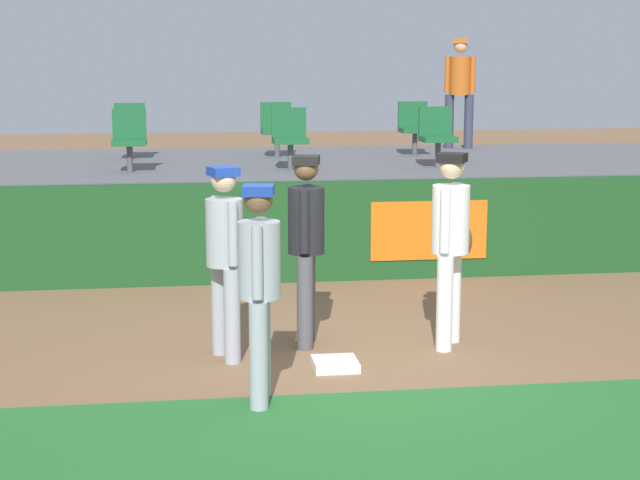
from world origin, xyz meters
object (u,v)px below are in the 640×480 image
Objects in this scene: player_coach_visitor at (225,249)px; seat_back_center at (277,126)px; spectator_hooded at (460,85)px; first_base at (335,364)px; player_runner_visitor at (259,278)px; player_fielder_home at (451,236)px; player_umpire at (306,237)px; seat_front_right at (437,133)px; seat_back_right at (414,125)px; seat_front_left at (129,137)px; seat_back_left at (130,128)px; seat_front_center at (290,135)px.

seat_back_center is at bearing 151.36° from player_coach_visitor.
first_base is at bearing 83.62° from spectator_hooded.
player_coach_visitor is at bearing -161.06° from player_runner_visitor.
player_fielder_home reaches higher than player_umpire.
seat_front_right is at bearing 126.63° from player_coach_visitor.
seat_front_left is (-4.34, -1.80, -0.00)m from seat_back_right.
seat_front_right is 2.76m from seat_back_center.
seat_back_left is 0.46× the size of spectator_hooded.
first_base is at bearing -73.08° from seat_back_left.
seat_front_center is at bearing 88.30° from first_base.
spectator_hooded is at bearing -167.52° from player_fielder_home.
seat_back_right is (3.06, 7.72, 0.70)m from player_runner_visitor.
seat_back_left is (-4.42, 0.00, 0.00)m from seat_back_right.
player_fielder_home is 6.46m from seat_back_center.
player_runner_visitor is 2.12× the size of seat_back_right.
seat_front_right is (2.23, 5.11, 1.69)m from first_base.
player_umpire is at bearing 169.45° from player_runner_visitor.
player_fielder_home is (1.21, 0.57, 1.05)m from first_base.
player_runner_visitor is at bearing -132.28° from first_base.
seat_front_right is 1.00× the size of seat_front_center.
seat_front_left is 6.13m from spectator_hooded.
player_runner_visitor is 7.80m from seat_back_center.
player_coach_visitor is at bearing -53.98° from player_umpire.
seat_front_left is (-1.28, 5.92, 0.70)m from player_runner_visitor.
seat_front_center is at bearing -138.29° from player_fielder_home.
seat_back_center is 1.00× the size of seat_front_center.
seat_back_right and seat_front_left have the same top height.
seat_front_center is at bearing 0.01° from seat_front_left.
player_fielder_home is 7.18m from seat_back_left.
seat_back_left reaches higher than player_runner_visitor.
player_coach_visitor is 0.87m from player_umpire.
player_coach_visitor is 0.97× the size of spectator_hooded.
player_umpire is 6.44m from seat_back_left.
player_runner_visitor is 6.66m from seat_front_right.
player_fielder_home is at bearing 134.53° from player_runner_visitor.
player_runner_visitor is 9.80m from spectator_hooded.
seat_front_center and seat_back_right have the same top height.
seat_front_center is 4.35m from spectator_hooded.
player_coach_visitor is at bearing -116.94° from seat_back_right.
seat_front_right reaches higher than player_fielder_home.
seat_back_center reaches higher than player_umpire.
seat_front_center is (-2.08, 0.00, 0.00)m from seat_front_right.
seat_back_left is (-2.25, 1.80, -0.00)m from seat_front_center.
seat_back_center is 1.80m from seat_front_center.
spectator_hooded is (5.46, 1.08, 0.59)m from seat_back_left.
seat_back_right is at bearing 71.42° from first_base.
first_base is 0.22× the size of player_umpire.
seat_back_left reaches higher than player_umpire.
seat_front_left reaches higher than player_coach_visitor.
seat_front_left is (-3.23, 4.54, 0.64)m from player_fielder_home.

